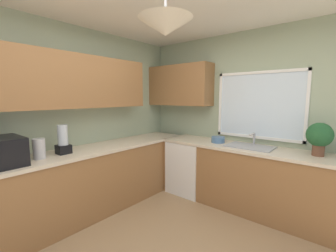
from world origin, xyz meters
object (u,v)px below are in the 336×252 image
object	(u,v)px
sink_assembly	(250,146)
bowl	(218,140)
blender_appliance	(63,141)
kettle	(39,149)
potted_plant	(319,136)
dishwasher	(190,166)
microwave	(1,152)

from	to	relation	value
sink_assembly	bowl	distance (m)	0.49
blender_appliance	kettle	bearing A→B (deg)	-85.98
kettle	potted_plant	xyz separation A→B (m)	(2.41, 2.17, 0.12)
kettle	dishwasher	bearing A→B (deg)	73.01
kettle	blender_appliance	bearing A→B (deg)	94.02
sink_assembly	microwave	bearing A→B (deg)	-123.53
dishwasher	bowl	distance (m)	0.71
sink_assembly	dishwasher	bearing A→B (deg)	-177.88
microwave	bowl	xyz separation A→B (m)	(1.15, 2.47, -0.10)
blender_appliance	microwave	bearing A→B (deg)	-90.00
kettle	blender_appliance	xyz separation A→B (m)	(-0.02, 0.28, 0.05)
microwave	bowl	distance (m)	2.73
potted_plant	blender_appliance	world-z (taller)	potted_plant
dishwasher	sink_assembly	xyz separation A→B (m)	(0.98, 0.04, 0.48)
microwave	blender_appliance	bearing A→B (deg)	90.00
dishwasher	blender_appliance	size ratio (longest dim) A/B	2.38
blender_appliance	sink_assembly	bearing A→B (deg)	48.38
bowl	microwave	bearing A→B (deg)	-114.97
microwave	kettle	distance (m)	0.35
bowl	dishwasher	bearing A→B (deg)	-176.50
kettle	sink_assembly	bearing A→B (deg)	52.74
blender_appliance	bowl	bearing A→B (deg)	57.99
microwave	potted_plant	xyz separation A→B (m)	(2.43, 2.52, 0.09)
kettle	bowl	distance (m)	2.41
kettle	blender_appliance	size ratio (longest dim) A/B	0.64
dishwasher	sink_assembly	size ratio (longest dim) A/B	1.39
dishwasher	blender_appliance	distance (m)	2.03
blender_appliance	potted_plant	bearing A→B (deg)	37.83
kettle	bowl	bearing A→B (deg)	61.99
microwave	sink_assembly	distance (m)	2.97
bowl	kettle	bearing A→B (deg)	-118.01
potted_plant	dishwasher	bearing A→B (deg)	-177.42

